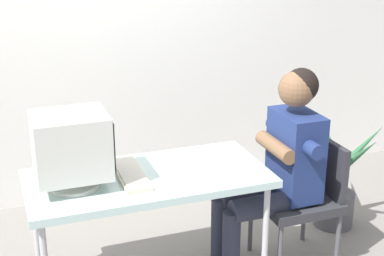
% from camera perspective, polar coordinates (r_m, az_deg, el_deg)
% --- Properties ---
extents(wall_back, '(8.00, 0.10, 3.00)m').
position_cam_1_polar(wall_back, '(4.44, -5.91, 12.03)').
color(wall_back, silver).
rests_on(wall_back, ground_plane).
extents(desk, '(1.36, 0.65, 0.74)m').
position_cam_1_polar(desk, '(3.28, -4.39, -5.53)').
color(desk, '#B7B7BC').
rests_on(desk, ground_plane).
extents(crt_monitor, '(0.40, 0.33, 0.41)m').
position_cam_1_polar(crt_monitor, '(3.08, -11.85, -1.82)').
color(crt_monitor, silver).
rests_on(crt_monitor, desk).
extents(keyboard, '(0.15, 0.47, 0.03)m').
position_cam_1_polar(keyboard, '(3.25, -6.18, -4.55)').
color(keyboard, beige).
rests_on(keyboard, desk).
extents(office_chair, '(0.47, 0.47, 0.81)m').
position_cam_1_polar(office_chair, '(3.72, 11.06, -6.33)').
color(office_chair, '#4C4C51').
rests_on(office_chair, ground_plane).
extents(person_seated, '(0.75, 0.56, 1.29)m').
position_cam_1_polar(person_seated, '(3.53, 8.57, -3.45)').
color(person_seated, navy).
rests_on(person_seated, ground_plane).
extents(potted_plant, '(0.68, 0.73, 0.78)m').
position_cam_1_polar(potted_plant, '(4.26, 14.08, -5.51)').
color(potted_plant, '#4C4C51').
rests_on(potted_plant, ground_plane).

